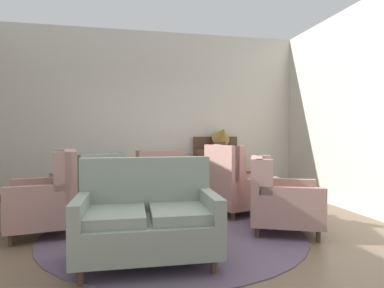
% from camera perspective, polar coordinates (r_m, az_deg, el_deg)
% --- Properties ---
extents(ground, '(8.51, 8.51, 0.00)m').
position_cam_1_polar(ground, '(4.10, -2.46, -16.23)').
color(ground, brown).
extents(wall_back, '(6.24, 0.08, 3.34)m').
position_cam_1_polar(wall_back, '(6.79, -6.56, 5.24)').
color(wall_back, beige).
rests_on(wall_back, ground).
extents(wall_right, '(0.08, 4.07, 3.34)m').
position_cam_1_polar(wall_right, '(6.00, 26.07, 5.50)').
color(wall_right, beige).
rests_on(wall_right, ground).
extents(baseboard_back, '(6.08, 0.03, 0.12)m').
position_cam_1_polar(baseboard_back, '(6.83, -6.46, -8.35)').
color(baseboard_back, '#4C3323').
rests_on(baseboard_back, ground).
extents(area_rug, '(3.31, 3.31, 0.01)m').
position_cam_1_polar(area_rug, '(4.38, -3.13, -14.95)').
color(area_rug, '#5B4C60').
rests_on(area_rug, ground).
extents(coffee_table, '(0.76, 0.76, 0.46)m').
position_cam_1_polar(coffee_table, '(4.51, -4.17, -9.76)').
color(coffee_table, '#4C3323').
rests_on(coffee_table, ground).
extents(porcelain_vase, '(0.18, 0.18, 0.32)m').
position_cam_1_polar(porcelain_vase, '(4.51, -3.76, -6.73)').
color(porcelain_vase, '#4C7A66').
rests_on(porcelain_vase, coffee_table).
extents(settee, '(1.37, 0.85, 1.02)m').
position_cam_1_polar(settee, '(3.33, -7.76, -12.98)').
color(settee, gray).
rests_on(settee, ground).
extents(armchair_beside_settee, '(1.09, 0.99, 1.09)m').
position_cam_1_polar(armchair_beside_settee, '(5.20, 7.66, -7.32)').
color(armchair_beside_settee, tan).
rests_on(armchair_beside_settee, ground).
extents(armchair_near_window, '(1.12, 1.09, 0.97)m').
position_cam_1_polar(armchair_near_window, '(4.44, 14.83, -9.37)').
color(armchair_near_window, tan).
rests_on(armchair_near_window, ground).
extents(armchair_foreground_right, '(0.92, 0.92, 1.06)m').
position_cam_1_polar(armchair_foreground_right, '(4.54, -23.59, -8.74)').
color(armchair_foreground_right, tan).
rests_on(armchair_foreground_right, ground).
extents(armchair_back_corner, '(0.94, 0.99, 0.99)m').
position_cam_1_polar(armchair_back_corner, '(5.85, -6.06, -6.55)').
color(armchair_back_corner, tan).
rests_on(armchair_back_corner, ground).
extents(armchair_near_sideboard, '(1.18, 1.20, 0.96)m').
position_cam_1_polar(armchair_near_sideboard, '(5.43, -17.28, -7.36)').
color(armchair_near_sideboard, gray).
rests_on(armchair_near_sideboard, ground).
extents(side_table, '(0.56, 0.56, 0.65)m').
position_cam_1_polar(side_table, '(5.76, 7.68, -6.90)').
color(side_table, '#4C3323').
rests_on(side_table, ground).
extents(sideboard, '(0.95, 0.42, 1.20)m').
position_cam_1_polar(sideboard, '(6.77, 4.54, -4.33)').
color(sideboard, '#4C3323').
rests_on(sideboard, ground).
extents(gramophone, '(0.40, 0.51, 0.56)m').
position_cam_1_polar(gramophone, '(6.66, 5.21, 1.50)').
color(gramophone, '#4C3323').
rests_on(gramophone, sideboard).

